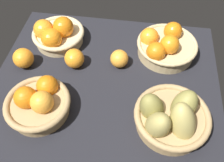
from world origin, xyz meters
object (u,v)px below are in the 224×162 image
at_px(basket_far_right, 165,46).
at_px(loose_orange_back_gap, 74,58).
at_px(basket_near_right_pears, 170,117).
at_px(loose_orange_side_gap, 23,58).
at_px(basket_far_left, 57,34).
at_px(basket_near_left, 38,102).
at_px(loose_orange_front_gap, 119,59).

xyz_separation_m(basket_far_right, loose_orange_back_gap, (-0.34, -0.11, -0.01)).
distance_m(basket_near_right_pears, loose_orange_side_gap, 0.58).
distance_m(basket_far_right, basket_far_left, 0.45).
bearing_deg(basket_near_right_pears, basket_far_left, 144.64).
height_order(basket_near_right_pears, basket_near_left, basket_near_right_pears).
bearing_deg(basket_far_left, loose_orange_side_gap, -121.69).
bearing_deg(basket_near_left, basket_near_right_pears, 0.44).
bearing_deg(basket_near_right_pears, basket_near_left, -179.56).
distance_m(basket_far_left, basket_near_left, 0.33).
relative_size(basket_far_right, loose_orange_side_gap, 3.06).
height_order(basket_far_right, basket_near_right_pears, basket_near_right_pears).
bearing_deg(basket_near_right_pears, loose_orange_side_gap, 161.59).
bearing_deg(basket_far_right, loose_orange_front_gap, -153.05).
bearing_deg(loose_orange_back_gap, basket_near_right_pears, -30.52).
height_order(loose_orange_back_gap, loose_orange_side_gap, loose_orange_side_gap).
distance_m(basket_near_right_pears, loose_orange_back_gap, 0.42).
relative_size(basket_near_left, loose_orange_back_gap, 2.87).
relative_size(basket_near_right_pears, basket_near_left, 1.14).
distance_m(basket_far_left, basket_near_right_pears, 0.57).
bearing_deg(loose_orange_back_gap, basket_far_left, 131.58).
height_order(basket_far_left, basket_near_left, basket_far_left).
distance_m(basket_far_left, loose_orange_front_gap, 0.29).
distance_m(basket_far_right, loose_orange_back_gap, 0.36).
bearing_deg(loose_orange_back_gap, basket_far_right, 18.42).
bearing_deg(basket_near_left, loose_orange_front_gap, 45.57).
height_order(basket_far_left, basket_near_right_pears, basket_near_right_pears).
relative_size(basket_far_left, basket_near_right_pears, 0.87).
bearing_deg(loose_orange_front_gap, basket_far_left, 161.79).
xyz_separation_m(basket_near_left, loose_orange_back_gap, (0.07, 0.22, -0.01)).
height_order(basket_far_right, basket_near_left, basket_far_right).
bearing_deg(loose_orange_back_gap, basket_near_left, -107.33).
bearing_deg(basket_near_right_pears, basket_far_right, 93.26).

